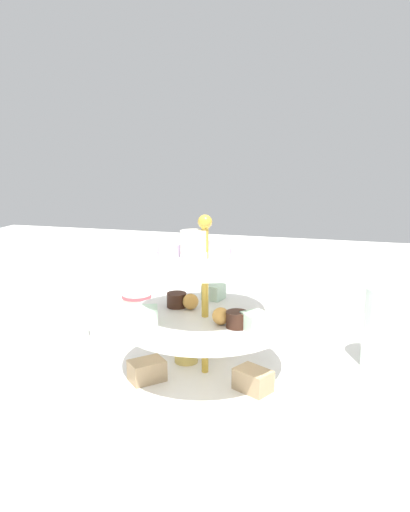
# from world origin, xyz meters

# --- Properties ---
(ground_plane) EXTENTS (2.40, 2.40, 0.00)m
(ground_plane) POSITION_xyz_m (0.00, 0.00, 0.00)
(ground_plane) COLOR silver
(tiered_serving_stand) EXTENTS (0.30, 0.30, 0.24)m
(tiered_serving_stand) POSITION_xyz_m (0.00, -0.00, 0.07)
(tiered_serving_stand) COLOR white
(tiered_serving_stand) RESTS_ON ground_plane
(water_glass_tall_right) EXTENTS (0.07, 0.07, 0.13)m
(water_glass_tall_right) POSITION_xyz_m (-0.26, -0.11, 0.06)
(water_glass_tall_right) COLOR silver
(water_glass_tall_right) RESTS_ON ground_plane
(water_glass_short_left) EXTENTS (0.06, 0.06, 0.07)m
(water_glass_short_left) POSITION_xyz_m (0.27, -0.08, 0.03)
(water_glass_short_left) COLOR silver
(water_glass_short_left) RESTS_ON ground_plane
(teacup_with_saucer) EXTENTS (0.09, 0.09, 0.05)m
(teacup_with_saucer) POSITION_xyz_m (0.20, -0.22, 0.02)
(teacup_with_saucer) COLOR white
(teacup_with_saucer) RESTS_ON ground_plane
(butter_knife_right) EXTENTS (0.17, 0.03, 0.00)m
(butter_knife_right) POSITION_xyz_m (-0.02, -0.33, 0.00)
(butter_knife_right) COLOR silver
(butter_knife_right) RESTS_ON ground_plane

